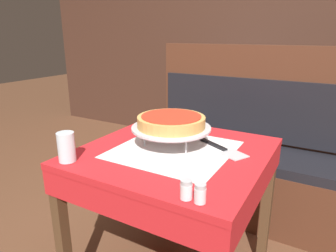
# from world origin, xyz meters

# --- Properties ---
(dining_table_front) EXTENTS (0.81, 0.81, 0.74)m
(dining_table_front) POSITION_xyz_m (0.00, 0.00, 0.64)
(dining_table_front) COLOR red
(dining_table_front) RESTS_ON ground_plane
(dining_table_rear) EXTENTS (0.76, 0.76, 0.73)m
(dining_table_rear) POSITION_xyz_m (-0.21, 1.58, 0.62)
(dining_table_rear) COLOR #194799
(dining_table_rear) RESTS_ON ground_plane
(booth_bench) EXTENTS (1.51, 0.47, 1.17)m
(booth_bench) POSITION_xyz_m (0.14, 0.85, 0.35)
(booth_bench) COLOR #4C2819
(booth_bench) RESTS_ON ground_plane
(back_wall_panel) EXTENTS (6.00, 0.04, 2.40)m
(back_wall_panel) POSITION_xyz_m (0.00, 2.12, 1.20)
(back_wall_panel) COLOR #3D2319
(back_wall_panel) RESTS_ON ground_plane
(pizza_pan_stand) EXTENTS (0.37, 0.37, 0.09)m
(pizza_pan_stand) POSITION_xyz_m (-0.03, 0.03, 0.82)
(pizza_pan_stand) COLOR #ADADB2
(pizza_pan_stand) RESTS_ON dining_table_front
(deep_dish_pizza) EXTENTS (0.31, 0.31, 0.05)m
(deep_dish_pizza) POSITION_xyz_m (-0.03, 0.03, 0.86)
(deep_dish_pizza) COLOR tan
(deep_dish_pizza) RESTS_ON pizza_pan_stand
(pizza_server) EXTENTS (0.28, 0.19, 0.01)m
(pizza_server) POSITION_xyz_m (0.19, 0.10, 0.74)
(pizza_server) COLOR #BCBCC1
(pizza_server) RESTS_ON dining_table_front
(water_glass_near) EXTENTS (0.07, 0.07, 0.12)m
(water_glass_near) POSITION_xyz_m (-0.32, -0.34, 0.80)
(water_glass_near) COLOR silver
(water_glass_near) RESTS_ON dining_table_front
(salt_shaker) EXTENTS (0.04, 0.04, 0.07)m
(salt_shaker) POSITION_xyz_m (0.24, -0.36, 0.77)
(salt_shaker) COLOR silver
(salt_shaker) RESTS_ON dining_table_front
(pepper_shaker) EXTENTS (0.04, 0.04, 0.06)m
(pepper_shaker) POSITION_xyz_m (0.29, -0.36, 0.77)
(pepper_shaker) COLOR silver
(pepper_shaker) RESTS_ON dining_table_front
(condiment_caddy) EXTENTS (0.11, 0.11, 0.17)m
(condiment_caddy) POSITION_xyz_m (-0.30, 1.67, 0.78)
(condiment_caddy) COLOR black
(condiment_caddy) RESTS_ON dining_table_rear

